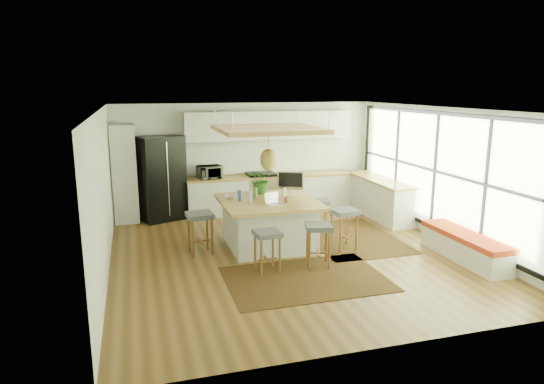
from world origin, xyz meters
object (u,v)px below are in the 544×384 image
object	(u,v)px
fridge	(161,181)
stool_right_front	(344,231)
stool_near_right	(318,246)
laptop	(275,198)
microwave	(210,171)
island_plant	(261,182)
stool_right_back	(318,217)
island	(269,223)
stool_left_side	(200,235)
stool_near_left	(267,252)
monitor	(290,183)

from	to	relation	value
fridge	stool_right_front	distance (m)	4.58
stool_near_right	laptop	bearing A→B (deg)	119.72
stool_right_front	laptop	bearing A→B (deg)	171.51
microwave	island_plant	size ratio (longest dim) A/B	0.94
stool_near_right	stool_right_back	distance (m)	1.97
island	stool_left_side	xyz separation A→B (m)	(-1.35, -0.07, -0.11)
island	laptop	distance (m)	0.69
stool_near_left	stool_right_back	distance (m)	2.49
monitor	island_plant	xyz separation A→B (m)	(-0.52, 0.38, -0.03)
fridge	island	bearing A→B (deg)	-74.78
fridge	microwave	distance (m)	1.16
island	island_plant	size ratio (longest dim) A/B	3.10
stool_near_right	microwave	xyz separation A→B (m)	(-1.28, 3.87, 0.76)
stool_right_back	stool_right_front	bearing A→B (deg)	-85.28
stool_near_right	stool_right_back	world-z (taller)	stool_near_right
stool_right_back	laptop	bearing A→B (deg)	-143.67
stool_near_left	stool_right_front	xyz separation A→B (m)	(1.75, 0.74, 0.00)
fridge	stool_right_back	distance (m)	3.81
microwave	island_plant	distance (m)	2.08
stool_near_left	monitor	xyz separation A→B (m)	(0.93, 1.59, 0.83)
stool_near_left	stool_right_front	world-z (taller)	stool_right_front
stool_right_front	monitor	bearing A→B (deg)	133.86
stool_near_right	monitor	size ratio (longest dim) A/B	1.41
microwave	fridge	bearing A→B (deg)	167.02
stool_near_left	monitor	world-z (taller)	monitor
stool_near_right	stool_right_back	xyz separation A→B (m)	(0.72, 1.83, 0.00)
fridge	laptop	world-z (taller)	fridge
stool_near_right	stool_right_back	bearing A→B (deg)	68.45
stool_near_right	fridge	bearing A→B (deg)	121.85
microwave	stool_right_front	bearing A→B (deg)	-67.85
stool_near_left	stool_left_side	size ratio (longest dim) A/B	0.91
island	laptop	size ratio (longest dim) A/B	5.70
stool_left_side	stool_near_left	bearing A→B (deg)	-52.09
fridge	stool_near_left	distance (m)	4.25
stool_right_front	stool_left_side	world-z (taller)	stool_left_side
stool_near_right	stool_right_back	size ratio (longest dim) A/B	1.03
stool_near_right	stool_right_front	world-z (taller)	stool_right_front
stool_right_front	stool_right_back	xyz separation A→B (m)	(-0.09, 1.11, 0.00)
fridge	island_plant	xyz separation A→B (m)	(1.91, -1.97, 0.24)
island	stool_right_front	xyz separation A→B (m)	(1.35, -0.57, -0.11)
stool_left_side	laptop	size ratio (longest dim) A/B	2.45
monitor	stool_right_back	bearing A→B (deg)	46.36
stool_right_front	monitor	xyz separation A→B (m)	(-0.81, 0.85, 0.83)
island	microwave	size ratio (longest dim) A/B	3.31
fridge	island_plant	world-z (taller)	fridge
island	stool_right_back	world-z (taller)	island
laptop	monitor	bearing A→B (deg)	34.25
stool_near_right	stool_left_side	distance (m)	2.24
stool_near_left	fridge	bearing A→B (deg)	110.81
stool_right_front	stool_left_side	bearing A→B (deg)	169.70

